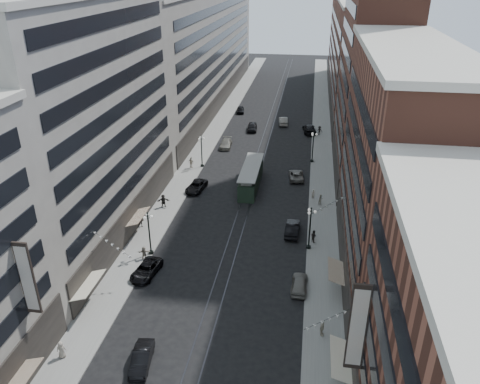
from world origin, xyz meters
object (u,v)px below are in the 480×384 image
Objects in this scene: car_8 at (226,144)px; pedestrian_7 at (314,236)px; lamppost_se_far at (310,227)px; car_14 at (283,121)px; pedestrian_2 at (141,221)px; lamppost_sw_far at (149,232)px; pedestrian_1 at (61,350)px; pedestrian_8 at (313,194)px; car_7 at (196,186)px; car_2 at (146,270)px; pedestrian_9 at (319,131)px; car_4 at (299,284)px; lamppost_se_mid at (313,146)px; car_10 at (293,228)px; car_13 at (252,127)px; pedestrian_5 at (163,201)px; car_12 at (309,129)px; lamppost_sw_mid at (202,150)px; pedestrian_4 at (322,328)px; car_11 at (296,175)px; pedestrian_extra_0 at (144,253)px; car_5 at (142,358)px; pedestrian_extra_2 at (321,200)px; pedestrian_6 at (191,162)px; streetcar at (251,177)px; car_9 at (240,110)px.

car_8 is 3.08× the size of pedestrian_7.
lamppost_se_far reaches higher than car_14.
lamppost_sw_far is at bearing -74.53° from pedestrian_2.
pedestrian_8 is at bearing -138.86° from pedestrian_1.
car_7 is at bearing 55.63° from pedestrian_2.
car_2 is 27.87m from pedestrian_8.
car_8 is (1.46, 41.14, 0.05)m from car_2.
pedestrian_9 is (0.89, 29.28, 0.14)m from pedestrian_8.
lamppost_se_mid is at bearing -90.02° from car_4.
car_7 is 1.04× the size of car_10.
pedestrian_5 is (-7.95, -36.03, 0.29)m from car_13.
car_12 is 2.63m from pedestrian_9.
lamppost_sw_mid is (0.00, 27.00, 0.00)m from lamppost_sw_far.
pedestrian_4 is (19.91, -10.72, -2.11)m from lamppost_sw_far.
car_7 is 16.21m from car_11.
pedestrian_extra_0 is (-18.82, -33.16, -2.16)m from lamppost_se_mid.
pedestrian_8 is (0.34, -14.68, -2.17)m from lamppost_se_mid.
car_5 is at bearing 69.08° from car_11.
car_13 is 0.94× the size of car_14.
pedestrian_9 is at bearing 58.19° from pedestrian_extra_2.
pedestrian_4 is 1.04× the size of pedestrian_7.
car_10 is at bearing -144.81° from pedestrian_1.
pedestrian_6 reaches higher than car_2.
car_12 is at bearing 50.38° from lamppost_sw_mid.
pedestrian_extra_2 reaches higher than car_12.
lamppost_se_far is at bearing -18.89° from pedestrian_2.
car_10 reaches higher than car_8.
car_14 is at bearing -87.34° from car_11.
streetcar is 7.18× the size of pedestrian_1.
car_5 is at bearing -95.34° from car_9.
pedestrian_extra_2 is at bearing 1.10° from car_7.
pedestrian_8 is 1.94m from pedestrian_extra_2.
pedestrian_2 is (-21.70, -26.19, -2.12)m from lamppost_se_mid.
pedestrian_4 is 0.35× the size of car_10.
pedestrian_4 is at bearing 110.25° from car_4.
pedestrian_4 is 26.45m from pedestrian_extra_2.
car_2 is 2.89× the size of pedestrian_1.
car_13 is at bearing -75.99° from car_4.
pedestrian_extra_0 is (-1.60, -19.10, 0.25)m from car_7.
pedestrian_6 is at bearing 93.64° from lamppost_sw_far.
car_13 is at bearing -111.64° from pedestrian_extra_0.
streetcar is 26.05m from car_2.
pedestrian_7 is (21.02, -6.19, -0.14)m from pedestrian_5.
car_13 is at bearing -5.46° from car_12.
car_13 is at bearing -87.45° from pedestrian_6.
car_9 is 2.65× the size of pedestrian_8.
car_9 is (0.66, 64.44, 0.03)m from car_2.
pedestrian_8 reaches higher than car_12.
lamppost_se_mid is 1.35× the size of car_9.
pedestrian_9 reaches higher than car_11.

